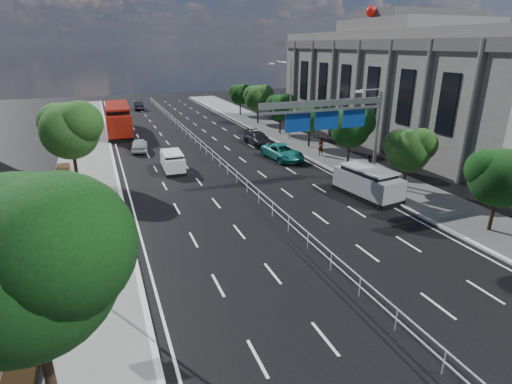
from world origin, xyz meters
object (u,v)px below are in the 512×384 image
near_car_dark (138,105)px  pedestrian_b (368,166)px  toilet_sign (86,250)px  white_minivan (173,162)px  near_car_silver (139,145)px  red_bus (118,118)px  pedestrian_a (321,147)px  silver_minivan (368,183)px  parked_car_dark (258,139)px  overhead_gantry (336,116)px  parked_car_teal (283,152)px

near_car_dark → pedestrian_b: pedestrian_b is taller
toilet_sign → near_car_dark: (7.75, 56.76, -2.23)m
white_minivan → near_car_silver: size_ratio=1.01×
red_bus → pedestrian_a: red_bus is taller
silver_minivan → parked_car_dark: silver_minivan is taller
silver_minivan → overhead_gantry: bearing=105.1°
white_minivan → pedestrian_a: (14.67, -0.62, 0.19)m
overhead_gantry → white_minivan: overhead_gantry is taller
near_car_silver → pedestrian_a: pedestrian_a is taller
pedestrian_a → pedestrian_b: pedestrian_a is taller
toilet_sign → near_car_dark: 57.33m
pedestrian_a → toilet_sign: bearing=32.0°
near_car_silver → parked_car_dark: (12.67, -2.10, 0.03)m
white_minivan → pedestrian_b: bearing=-25.9°
toilet_sign → overhead_gantry: overhead_gantry is taller
overhead_gantry → parked_car_dark: 15.78m
white_minivan → red_bus: (-3.29, 18.74, 1.02)m
toilet_sign → white_minivan: bearing=70.3°
pedestrian_a → white_minivan: bearing=-10.8°
silver_minivan → pedestrian_a: (2.50, 11.04, -0.04)m
near_car_dark → white_minivan: bearing=87.9°
white_minivan → pedestrian_b: size_ratio=2.26×
pedestrian_a → near_car_silver: bearing=-36.7°
near_car_silver → parked_car_teal: (12.67, -8.43, 0.05)m
white_minivan → parked_car_teal: bearing=1.3°
near_car_silver → parked_car_dark: 12.85m
near_car_silver → pedestrian_b: bearing=143.1°
toilet_sign → overhead_gantry: (17.69, 10.05, 2.66)m
parked_car_dark → pedestrian_b: (4.29, -14.13, 0.32)m
pedestrian_a → pedestrian_b: size_ratio=1.00×
near_car_dark → parked_car_dark: 33.16m
parked_car_dark → parked_car_teal: bearing=-93.1°
near_car_silver → near_car_dark: 29.76m
toilet_sign → parked_car_dark: 30.61m
near_car_dark → parked_car_teal: size_ratio=0.83×
near_car_silver → pedestrian_a: 18.89m
near_car_dark → toilet_sign: bearing=81.6°
overhead_gantry → white_minivan: 14.81m
red_bus → pedestrian_a: (17.96, -19.36, -0.84)m
near_car_dark → parked_car_teal: 39.26m
parked_car_dark → pedestrian_a: (3.96, -6.84, 0.32)m
toilet_sign → parked_car_dark: bearing=55.1°
near_car_dark → parked_car_dark: size_ratio=0.89×
toilet_sign → near_car_dark: toilet_sign is taller
overhead_gantry → red_bus: 31.20m
overhead_gantry → red_bus: overhead_gantry is taller
overhead_gantry → pedestrian_a: bearing=65.5°
toilet_sign → near_car_silver: size_ratio=1.08×
white_minivan → silver_minivan: bearing=-41.9°
overhead_gantry → near_car_silver: overhead_gantry is taller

